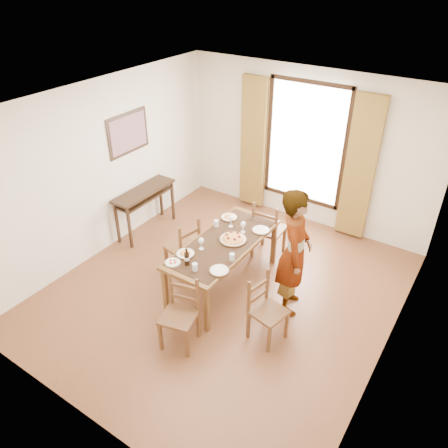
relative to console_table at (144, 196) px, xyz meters
The scene contains 22 objects.
ground 2.22m from the console_table, 16.47° to the right, with size 5.00×5.00×0.00m, color #4B2617.
room_shell 2.25m from the console_table, 13.10° to the right, with size 4.60×5.10×2.74m.
console_table is the anchor object (origin of this frame).
dining_table 1.99m from the console_table, 14.22° to the right, with size 0.80×1.90×0.76m.
chair_west 1.42m from the console_table, 24.21° to the right, with size 0.49×0.49×0.94m.
chair_north 2.19m from the console_table, 13.50° to the left, with size 0.47×0.47×1.00m.
chair_south 2.72m from the console_table, 39.04° to the right, with size 0.50×0.50×0.93m.
chair_east 3.14m from the console_table, 19.65° to the right, with size 0.47×0.47×0.90m.
man 2.98m from the console_table, ahead, with size 0.64×0.77×1.80m, color gray.
plate_sw 1.96m from the console_table, 31.34° to the right, with size 0.27×0.27×0.05m, color silver, non-canonical shape.
plate_se 2.49m from the console_table, 25.33° to the right, with size 0.27×0.27×0.05m, color silver, non-canonical shape.
plate_nw 1.65m from the console_table, ahead, with size 0.27×0.27×0.05m, color silver, non-canonical shape.
plate_ne 2.23m from the console_table, ahead, with size 0.27×0.27×0.05m, color silver, non-canonical shape.
pasta_platter 2.06m from the console_table, 10.70° to the right, with size 0.40×0.40×0.10m, color #B04216, non-canonical shape.
caprese_plate 2.08m from the console_table, 37.29° to the right, with size 0.20×0.20×0.04m, color silver, non-canonical shape.
wine_glass_a 1.96m from the console_table, 24.24° to the right, with size 0.08×0.08×0.18m, color white, non-canonical shape.
wine_glass_b 2.04m from the console_table, ahead, with size 0.08×0.08×0.18m, color white, non-canonical shape.
wine_glass_c 1.81m from the console_table, ahead, with size 0.08×0.08×0.18m, color white, non-canonical shape.
tumbler_a 2.39m from the console_table, 19.06° to the right, with size 0.07×0.07×0.10m, color silver.
tumbler_b 1.64m from the console_table, ahead, with size 0.07×0.07×0.10m, color silver.
tumbler_c 2.33m from the console_table, 31.57° to the right, with size 0.07×0.07×0.10m, color silver.
wine_bottle 2.19m from the console_table, 32.86° to the right, with size 0.07×0.07×0.25m, color black, non-canonical shape.
Camera 1 is at (2.68, -4.06, 4.19)m, focal length 35.00 mm.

